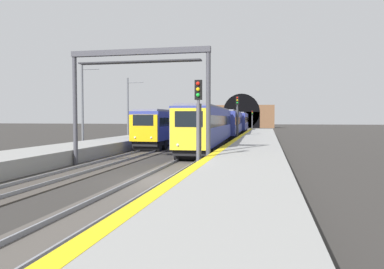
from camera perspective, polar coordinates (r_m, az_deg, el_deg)
The scene contains 14 objects.
ground_plane at distance 18.35m, azimuth -5.69°, elevation -7.12°, with size 320.00×320.00×0.00m, color #302D2B.
platform_right at distance 17.49m, azimuth 7.72°, elevation -6.00°, with size 112.00×4.31×0.97m, color gray.
platform_right_edge_strip at distance 17.66m, azimuth 1.55°, elevation -4.30°, with size 112.00×0.50×0.01m, color yellow.
track_main_line at distance 18.35m, azimuth -5.69°, elevation -6.98°, with size 160.00×2.64×0.21m.
track_adjacent_line at distance 20.44m, azimuth -19.51°, elevation -6.14°, with size 160.00×2.92×0.21m.
train_main_approaching at distance 53.43m, azimuth 5.90°, elevation 1.78°, with size 58.27×3.22×4.11m.
train_adjacent_platform at distance 63.17m, azimuth 2.15°, elevation 1.84°, with size 63.74×3.09×4.78m.
railway_signal_near at distance 19.50m, azimuth 1.01°, elevation 2.61°, with size 0.39×0.38×5.10m.
railway_signal_mid at distance 44.66m, azimuth 7.08°, elevation 3.03°, with size 0.39×0.38×5.72m.
railway_signal_far at distance 87.88m, azimuth 9.37°, elevation 2.48°, with size 0.39×0.38×4.80m.
overhead_signal_gantry at distance 23.48m, azimuth -8.28°, elevation 8.73°, with size 0.70×9.12×7.40m.
tunnel_portal at distance 114.22m, azimuth 7.74°, elevation 2.82°, with size 2.90×19.85×11.12m.
catenary_mast_near at distance 36.36m, azimuth -16.68°, elevation 4.29°, with size 0.22×1.86×8.26m.
catenary_mast_far at distance 46.82m, azimuth -9.93°, elevation 3.88°, with size 0.22×2.15×8.10m.
Camera 1 is at (-17.26, -5.43, 3.10)m, focal length 34.22 mm.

